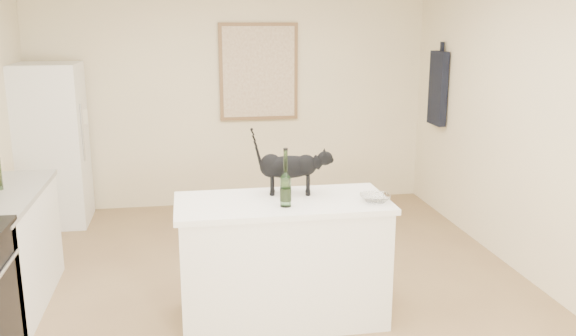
{
  "coord_description": "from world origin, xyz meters",
  "views": [
    {
      "loc": [
        -0.55,
        -4.25,
        2.14
      ],
      "look_at": [
        0.15,
        -0.15,
        1.12
      ],
      "focal_mm": 38.0,
      "sensor_mm": 36.0,
      "label": 1
    }
  ],
  "objects_px": {
    "wine_bottle": "(286,181)",
    "glass_bowl": "(375,198)",
    "fridge": "(51,145)",
    "black_cat": "(289,170)"
  },
  "relations": [
    {
      "from": "black_cat",
      "to": "wine_bottle",
      "type": "distance_m",
      "value": 0.3
    },
    {
      "from": "glass_bowl",
      "to": "wine_bottle",
      "type": "bearing_deg",
      "value": 179.53
    },
    {
      "from": "wine_bottle",
      "to": "glass_bowl",
      "type": "distance_m",
      "value": 0.65
    },
    {
      "from": "black_cat",
      "to": "glass_bowl",
      "type": "bearing_deg",
      "value": -17.7
    },
    {
      "from": "wine_bottle",
      "to": "glass_bowl",
      "type": "bearing_deg",
      "value": -0.47
    },
    {
      "from": "wine_bottle",
      "to": "glass_bowl",
      "type": "height_order",
      "value": "wine_bottle"
    },
    {
      "from": "fridge",
      "to": "glass_bowl",
      "type": "bearing_deg",
      "value": -45.18
    },
    {
      "from": "glass_bowl",
      "to": "fridge",
      "type": "bearing_deg",
      "value": 134.82
    },
    {
      "from": "fridge",
      "to": "black_cat",
      "type": "relative_size",
      "value": 3.28
    },
    {
      "from": "fridge",
      "to": "glass_bowl",
      "type": "distance_m",
      "value": 3.8
    }
  ]
}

